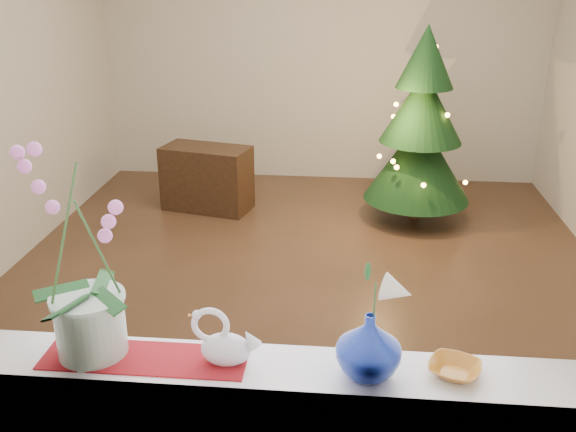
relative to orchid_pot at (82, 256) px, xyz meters
name	(u,v)px	position (x,y,z in m)	size (l,w,h in m)	color
ground	(304,282)	(0.56, 2.35, -1.29)	(5.00, 5.00, 0.00)	#3A2717
wall_back	(322,50)	(0.56, 4.85, 0.06)	(4.50, 0.10, 2.70)	beige
wall_front	(246,266)	(0.56, -0.15, 0.06)	(4.50, 0.10, 2.70)	beige
windowsill	(255,370)	(0.56, -0.02, -0.39)	(2.20, 0.26, 0.04)	white
window_frame	(245,148)	(0.56, -0.12, 0.41)	(2.22, 0.06, 1.60)	white
runner	(145,358)	(0.18, -0.02, -0.37)	(0.70, 0.20, 0.01)	maroon
orchid_pot	(82,256)	(0.00, 0.00, 0.00)	(0.25, 0.25, 0.74)	white
swan	(225,338)	(0.47, -0.01, -0.27)	(0.23, 0.11, 0.20)	silver
blue_vase	(369,341)	(0.94, -0.03, -0.24)	(0.24, 0.24, 0.26)	navy
lily	(372,278)	(0.94, -0.03, -0.02)	(0.14, 0.08, 0.19)	beige
paperweight	(385,367)	(0.99, -0.04, -0.34)	(0.07, 0.07, 0.07)	silver
amber_dish	(454,370)	(1.22, -0.01, -0.35)	(0.14, 0.14, 0.04)	#AF6C21
xmas_tree	(421,126)	(1.48, 3.71, -0.43)	(0.94, 0.94, 1.71)	black
side_table	(207,178)	(-0.45, 3.79, -0.99)	(0.80, 0.40, 0.60)	black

